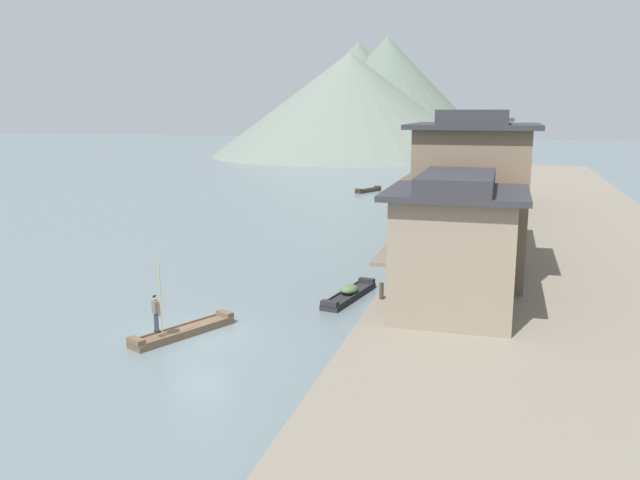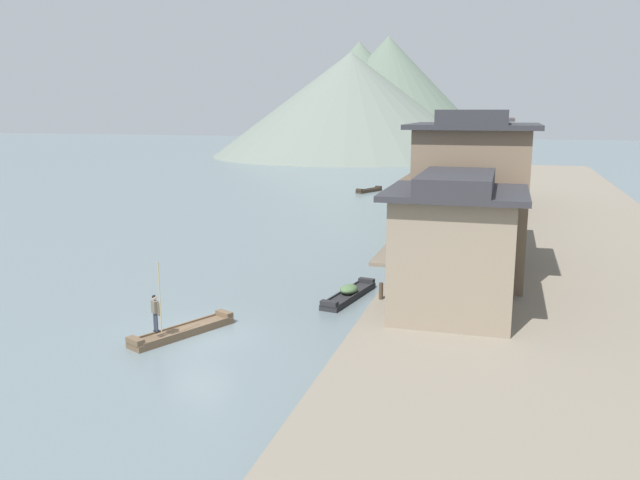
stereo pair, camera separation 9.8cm
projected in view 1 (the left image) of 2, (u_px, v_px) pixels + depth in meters
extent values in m
plane|color=slate|center=(200.00, 335.00, 27.73)|extent=(400.00, 400.00, 0.00)
cube|color=slate|center=(545.00, 225.00, 51.65)|extent=(18.00, 110.00, 0.83)
cube|color=brown|center=(183.00, 332.00, 27.67)|extent=(2.98, 4.92, 0.26)
cube|color=brown|center=(225.00, 314.00, 29.35)|extent=(0.93, 0.69, 0.24)
cube|color=brown|center=(136.00, 341.00, 25.89)|extent=(0.93, 0.69, 0.24)
cube|color=brown|center=(177.00, 326.00, 27.92)|extent=(1.98, 4.09, 0.08)
cube|color=brown|center=(189.00, 331.00, 27.35)|extent=(1.98, 4.09, 0.08)
cube|color=black|center=(157.00, 331.00, 26.70)|extent=(0.21, 0.24, 0.05)
cylinder|color=#333847|center=(155.00, 321.00, 26.59)|extent=(0.11, 0.11, 0.78)
cube|color=black|center=(159.00, 332.00, 26.57)|extent=(0.21, 0.24, 0.05)
cylinder|color=#333847|center=(157.00, 323.00, 26.46)|extent=(0.11, 0.11, 0.78)
cube|color=#665B4C|center=(155.00, 307.00, 26.40)|extent=(0.38, 0.35, 0.52)
cylinder|color=#665B4C|center=(155.00, 307.00, 26.61)|extent=(0.08, 0.08, 0.56)
cylinder|color=#665B4C|center=(159.00, 309.00, 26.29)|extent=(0.08, 0.08, 0.56)
sphere|color=#DBB28E|center=(155.00, 298.00, 26.32)|extent=(0.20, 0.20, 0.20)
sphere|color=black|center=(155.00, 297.00, 26.31)|extent=(0.18, 0.18, 0.18)
cylinder|color=tan|center=(160.00, 298.00, 26.14)|extent=(0.04, 0.04, 3.00)
cube|color=#423328|center=(420.00, 200.00, 68.18)|extent=(3.53, 1.36, 0.22)
cube|color=#423328|center=(406.00, 197.00, 68.68)|extent=(0.43, 1.02, 0.20)
cube|color=#423328|center=(435.00, 199.00, 67.61)|extent=(0.43, 1.02, 0.20)
cube|color=#423328|center=(419.00, 199.00, 67.68)|extent=(2.96, 0.30, 0.08)
cube|color=#423328|center=(421.00, 198.00, 68.62)|extent=(2.96, 0.30, 0.08)
cube|color=#33281E|center=(368.00, 191.00, 75.83)|extent=(2.50, 4.08, 0.29)
cube|color=#33281E|center=(358.00, 190.00, 74.37)|extent=(0.85, 0.65, 0.26)
cube|color=#33281E|center=(378.00, 187.00, 77.18)|extent=(0.85, 0.65, 0.26)
cube|color=#33281E|center=(371.00, 189.00, 75.55)|extent=(1.59, 3.30, 0.08)
cube|color=#33281E|center=(366.00, 189.00, 76.04)|extent=(1.59, 3.30, 0.08)
cube|color=#33281E|center=(416.00, 213.00, 60.03)|extent=(1.73, 5.57, 0.19)
cube|color=#33281E|center=(416.00, 207.00, 62.51)|extent=(0.90, 0.48, 0.17)
cube|color=#33281E|center=(416.00, 215.00, 57.47)|extent=(0.90, 0.48, 0.17)
cube|color=#33281E|center=(411.00, 211.00, 60.06)|extent=(0.80, 4.95, 0.08)
cube|color=#33281E|center=(421.00, 211.00, 59.94)|extent=(0.80, 4.95, 0.08)
cube|color=brown|center=(397.00, 245.00, 45.64)|extent=(2.05, 5.66, 0.26)
cube|color=brown|center=(395.00, 234.00, 48.18)|extent=(0.84, 0.52, 0.24)
cube|color=brown|center=(400.00, 249.00, 43.00)|extent=(0.84, 0.52, 0.24)
cube|color=brown|center=(392.00, 242.00, 45.63)|extent=(1.18, 5.00, 0.08)
cube|color=brown|center=(403.00, 242.00, 45.58)|extent=(1.18, 5.00, 0.08)
ellipsoid|color=brown|center=(397.00, 240.00, 45.57)|extent=(1.00, 1.23, 0.43)
cube|color=#232326|center=(349.00, 296.00, 33.04)|extent=(1.84, 5.11, 0.27)
cube|color=#232326|center=(367.00, 281.00, 35.06)|extent=(0.90, 0.51, 0.24)
cube|color=#232326|center=(330.00, 304.00, 30.91)|extent=(0.90, 0.51, 0.24)
cube|color=#232326|center=(342.00, 292.00, 33.19)|extent=(0.89, 4.47, 0.08)
cube|color=#232326|center=(357.00, 294.00, 32.81)|extent=(0.89, 4.47, 0.08)
ellipsoid|color=#4C6B42|center=(349.00, 289.00, 32.96)|extent=(1.05, 1.33, 0.47)
cube|color=gray|center=(454.00, 256.00, 27.46)|extent=(4.96, 5.13, 5.20)
cube|color=#6E6151|center=(389.00, 252.00, 28.23)|extent=(0.70, 5.13, 0.16)
cube|color=#2D2D33|center=(457.00, 193.00, 26.92)|extent=(5.86, 6.03, 0.24)
cube|color=#2D2D33|center=(457.00, 181.00, 26.83)|extent=(2.98, 6.03, 0.70)
cube|color=#75604C|center=(471.00, 204.00, 33.44)|extent=(5.53, 6.14, 7.80)
cube|color=brown|center=(411.00, 226.00, 34.54)|extent=(0.70, 6.14, 0.16)
cube|color=brown|center=(412.00, 178.00, 34.02)|extent=(0.70, 6.14, 0.16)
cube|color=#2D2D33|center=(475.00, 126.00, 32.64)|extent=(6.43, 7.04, 0.24)
cube|color=#2D2D33|center=(475.00, 117.00, 32.54)|extent=(3.32, 7.04, 0.70)
cube|color=gray|center=(473.00, 207.00, 41.12)|extent=(5.06, 6.70, 5.20)
cube|color=#6E6151|center=(428.00, 205.00, 41.90)|extent=(0.70, 6.70, 0.16)
cube|color=#2D2D33|center=(475.00, 165.00, 40.58)|extent=(5.96, 7.60, 0.24)
cube|color=#2D2D33|center=(475.00, 157.00, 40.49)|extent=(3.04, 7.60, 0.70)
cube|color=gray|center=(472.00, 192.00, 48.85)|extent=(4.15, 6.46, 5.20)
cube|color=gray|center=(440.00, 191.00, 49.51)|extent=(0.70, 6.46, 0.16)
cube|color=#2D2D33|center=(474.00, 156.00, 48.31)|extent=(5.05, 7.36, 0.24)
cube|color=#2D2D33|center=(474.00, 150.00, 48.21)|extent=(2.49, 7.36, 0.70)
cube|color=#75604C|center=(479.00, 166.00, 55.74)|extent=(4.45, 6.82, 7.80)
cube|color=brown|center=(449.00, 180.00, 56.70)|extent=(0.70, 6.82, 0.16)
cube|color=brown|center=(450.00, 151.00, 56.18)|extent=(0.70, 6.82, 0.16)
cube|color=#3D3838|center=(481.00, 119.00, 54.94)|extent=(5.35, 7.72, 0.24)
cube|color=#3D3838|center=(482.00, 114.00, 54.85)|extent=(2.67, 7.72, 0.70)
cube|color=gray|center=(487.00, 173.00, 63.25)|extent=(5.40, 7.47, 5.20)
cube|color=#6E6151|center=(455.00, 172.00, 64.07)|extent=(0.70, 7.47, 0.16)
cube|color=#4C4238|center=(488.00, 145.00, 62.71)|extent=(6.30, 8.37, 0.24)
cube|color=#4C4238|center=(488.00, 140.00, 62.61)|extent=(3.24, 8.37, 0.70)
cylinder|color=#473828|center=(381.00, 291.00, 30.04)|extent=(0.20, 0.20, 0.80)
cylinder|color=#473828|center=(414.00, 244.00, 40.31)|extent=(0.20, 0.20, 0.85)
cylinder|color=#473828|center=(434.00, 215.00, 51.50)|extent=(0.20, 0.20, 0.85)
cone|color=#5B6B5B|center=(386.00, 95.00, 146.25)|extent=(50.92, 50.92, 25.80)
cone|color=#5B6B5B|center=(357.00, 97.00, 147.71)|extent=(48.45, 48.45, 24.77)
cone|color=slate|center=(349.00, 105.00, 133.83)|extent=(57.78, 57.78, 21.20)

